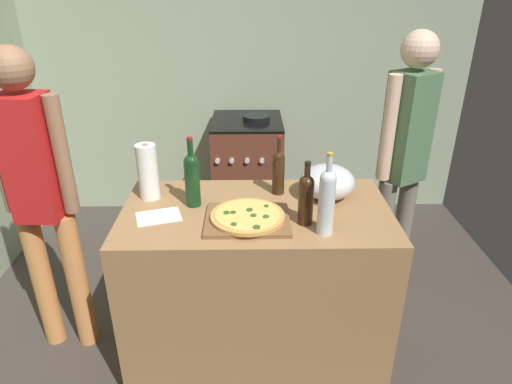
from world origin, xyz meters
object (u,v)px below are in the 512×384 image
mixing_bowl (327,182)px  wine_bottle_amber (327,200)px  paper_towel_roll (148,172)px  person_in_red (403,156)px  wine_bottle_dark (192,177)px  person_in_stripes (39,192)px  wine_bottle_clear (279,170)px  stove (247,174)px  pizza (248,216)px  wine_bottle_green (306,197)px

mixing_bowl → wine_bottle_amber: bearing=-100.3°
paper_towel_roll → wine_bottle_amber: size_ratio=0.76×
mixing_bowl → person_in_red: bearing=35.0°
wine_bottle_amber → mixing_bowl: bearing=79.7°
wine_bottle_amber → person_in_red: (0.58, 0.73, -0.08)m
person_in_red → wine_bottle_dark: bearing=-160.0°
mixing_bowl → person_in_stripes: (-1.47, -0.07, -0.01)m
wine_bottle_dark → person_in_red: size_ratio=0.21×
wine_bottle_amber → person_in_stripes: person_in_stripes is taller
paper_towel_roll → person_in_red: size_ratio=0.17×
paper_towel_roll → wine_bottle_amber: (0.86, -0.38, 0.02)m
paper_towel_roll → wine_bottle_clear: bearing=3.6°
mixing_bowl → stove: mixing_bowl is taller
wine_bottle_dark → wine_bottle_amber: bearing=-24.8°
pizza → person_in_stripes: size_ratio=0.21×
stove → person_in_red: bearing=-45.2°
wine_bottle_amber → person_in_red: person_in_red is taller
wine_bottle_dark → person_in_red: 1.28m
pizza → mixing_bowl: 0.49m
paper_towel_roll → wine_bottle_green: (0.78, -0.29, -0.01)m
pizza → wine_bottle_green: 0.29m
wine_bottle_green → stove: 1.69m
mixing_bowl → wine_bottle_amber: (-0.07, -0.37, 0.08)m
pizza → person_in_red: size_ratio=0.21×
stove → mixing_bowl: bearing=-72.0°
person_in_red → mixing_bowl: bearing=-145.0°
mixing_bowl → wine_bottle_dark: size_ratio=0.79×
wine_bottle_amber → wine_bottle_dark: size_ratio=1.07×
paper_towel_roll → person_in_red: bearing=13.6°
mixing_bowl → wine_bottle_clear: wine_bottle_clear is taller
wine_bottle_amber → wine_bottle_green: 0.13m
person_in_stripes → pizza: bearing=-10.2°
paper_towel_roll → mixing_bowl: bearing=-0.7°
wine_bottle_green → wine_bottle_clear: size_ratio=0.97×
stove → person_in_red: (0.93, -0.94, 0.52)m
wine_bottle_clear → wine_bottle_green: bearing=-71.9°
wine_bottle_dark → wine_bottle_green: wine_bottle_dark is taller
wine_bottle_green → stove: bearing=100.0°
wine_bottle_dark → stove: (0.27, 1.38, -0.58)m
mixing_bowl → wine_bottle_green: (-0.15, -0.27, 0.05)m
pizza → paper_towel_roll: size_ratio=1.19×
wine_bottle_green → wine_bottle_dark: bearing=160.3°
person_in_stripes → person_in_red: size_ratio=0.99×
stove → wine_bottle_clear: bearing=-82.2°
wine_bottle_amber → stove: 1.80m
pizza → mixing_bowl: mixing_bowl is taller
wine_bottle_green → wine_bottle_clear: 0.35m
wine_bottle_clear → pizza: bearing=-117.7°
wine_bottle_green → person_in_stripes: person_in_stripes is taller
wine_bottle_dark → stove: size_ratio=0.37×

